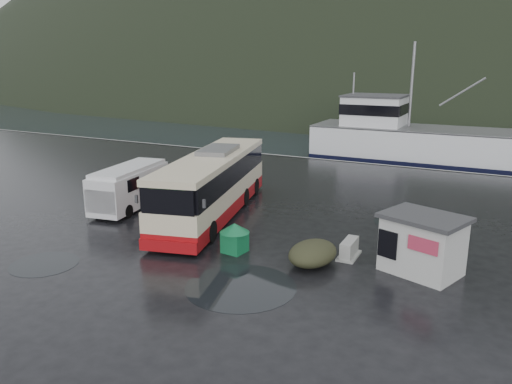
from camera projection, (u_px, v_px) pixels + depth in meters
The scene contains 13 objects.
ground at pixel (243, 233), 24.78m from camera, with size 160.00×160.00×0.00m, color black.
harbor_water at pixel (463, 97), 119.41m from camera, with size 300.00×180.00×0.02m, color black.
quay_edge at pixel (357, 163), 41.98m from camera, with size 160.00×0.60×1.50m, color #999993.
coach_bus at pixel (214, 215), 27.79m from camera, with size 3.18×12.80×3.62m, color beige, non-canonical shape.
white_van at pixel (131, 208), 29.09m from camera, with size 2.05×5.94×2.48m, color silver, non-canonical shape.
waste_bin_left at pixel (235, 252), 22.36m from camera, with size 0.97×0.97×1.35m, color #12693B, non-canonical shape.
waste_bin_right at pixel (399, 266), 20.85m from camera, with size 0.99×0.99×1.38m, color #12693B, non-canonical shape.
dome_tent at pixel (312, 264), 20.98m from camera, with size 1.82×2.55×1.00m, color #2F301D, non-canonical shape.
ticket_kiosk at pixel (420, 272), 20.21m from camera, with size 3.09×2.34×2.41m, color beige, non-canonical shape.
jersey_barrier_a at pixel (415, 265), 20.94m from camera, with size 0.86×1.72×0.86m, color #999993, non-canonical shape.
jersey_barrier_b at pixel (349, 257), 21.80m from camera, with size 0.77×1.54×0.77m, color #999993, non-canonical shape.
fishing_trawler at pixel (443, 152), 46.90m from camera, with size 28.98×6.33×11.59m, color silver, non-canonical shape.
puddles at pixel (245, 262), 21.23m from camera, with size 15.17×15.44×0.01m.
Camera 1 is at (11.26, -20.56, 8.30)m, focal length 35.00 mm.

